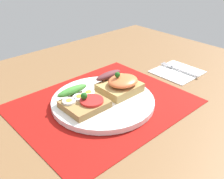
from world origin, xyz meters
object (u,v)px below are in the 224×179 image
object	(u,v)px
sandwich_egg_tomato	(83,101)
fork	(178,69)
plate	(103,101)
sandwich_salmon	(120,84)
napkin	(177,71)

from	to	relation	value
sandwich_egg_tomato	fork	distance (cm)	35.78
plate	sandwich_egg_tomato	distance (cm)	5.94
plate	sandwich_salmon	distance (cm)	6.36
plate	sandwich_egg_tomato	world-z (taller)	sandwich_egg_tomato
sandwich_egg_tomato	napkin	world-z (taller)	sandwich_egg_tomato
sandwich_salmon	fork	size ratio (longest dim) A/B	0.74
plate	sandwich_egg_tomato	size ratio (longest dim) A/B	2.49
sandwich_egg_tomato	fork	size ratio (longest dim) A/B	0.75
plate	napkin	xyz separation A→B (cm)	(29.29, -1.36, -0.67)
plate	fork	bearing A→B (deg)	-2.02
plate	napkin	world-z (taller)	plate
sandwich_salmon	fork	bearing A→B (deg)	-2.26
sandwich_egg_tomato	fork	world-z (taller)	sandwich_egg_tomato
napkin	fork	xyz separation A→B (cm)	(0.83, 0.30, 0.46)
fork	sandwich_egg_tomato	bearing A→B (deg)	177.11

